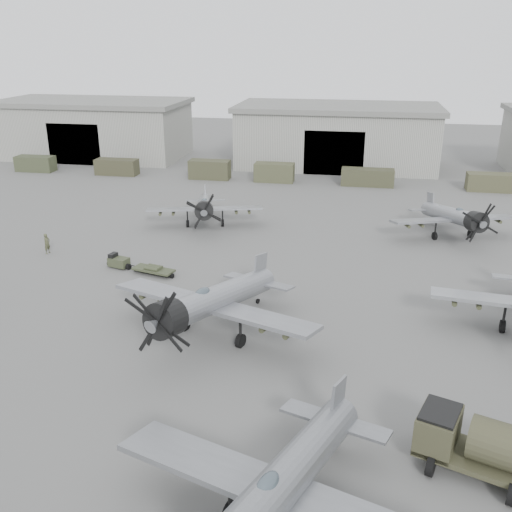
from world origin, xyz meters
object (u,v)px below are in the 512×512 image
at_px(aircraft_near_1, 276,491).
at_px(aircraft_mid_1, 209,302).
at_px(aircraft_far_1, 456,217).
at_px(fuel_tanker, 501,449).
at_px(ground_crew, 47,243).
at_px(aircraft_far_0, 205,207).
at_px(tug_trailer, 132,265).

relative_size(aircraft_near_1, aircraft_mid_1, 0.98).
height_order(aircraft_far_1, fuel_tanker, aircraft_far_1).
bearing_deg(ground_crew, aircraft_near_1, -125.54).
bearing_deg(aircraft_far_0, ground_crew, -154.73).
xyz_separation_m(aircraft_mid_1, tug_trailer, (-9.20, 9.83, -2.10)).
bearing_deg(aircraft_near_1, tug_trailer, 140.65).
xyz_separation_m(aircraft_far_0, ground_crew, (-11.60, -9.74, -1.20)).
height_order(aircraft_near_1, fuel_tanker, aircraft_near_1).
xyz_separation_m(aircraft_near_1, aircraft_far_0, (-12.70, 36.45, -0.38)).
height_order(aircraft_mid_1, aircraft_far_0, aircraft_mid_1).
distance_m(aircraft_far_1, ground_crew, 36.99).
height_order(aircraft_far_0, tug_trailer, aircraft_far_0).
relative_size(aircraft_near_1, tug_trailer, 2.27).
distance_m(fuel_tanker, ground_crew, 39.58).
height_order(aircraft_mid_1, fuel_tanker, aircraft_mid_1).
bearing_deg(tug_trailer, ground_crew, 179.72).
bearing_deg(aircraft_mid_1, aircraft_near_1, -46.76).
bearing_deg(aircraft_near_1, aircraft_mid_1, 131.71).
bearing_deg(aircraft_far_1, tug_trailer, -174.16).
relative_size(aircraft_far_1, tug_trailer, 1.97).
bearing_deg(aircraft_near_1, ground_crew, 150.39).
bearing_deg(aircraft_far_0, tug_trailer, -118.09).
distance_m(aircraft_near_1, aircraft_far_1, 38.81).
xyz_separation_m(aircraft_far_0, tug_trailer, (-2.86, -12.07, -1.66)).
relative_size(aircraft_mid_1, ground_crew, 7.73).
bearing_deg(aircraft_mid_1, tug_trailer, 152.73).
xyz_separation_m(aircraft_mid_1, aircraft_far_1, (17.53, 22.61, -0.38)).
bearing_deg(aircraft_near_1, aircraft_far_1, 91.38).
relative_size(aircraft_mid_1, fuel_tanker, 1.87).
distance_m(aircraft_mid_1, fuel_tanker, 17.94).
xyz_separation_m(aircraft_mid_1, fuel_tanker, (15.15, -9.55, -0.98)).
distance_m(aircraft_far_1, fuel_tanker, 32.25).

